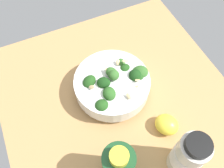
{
  "coord_description": "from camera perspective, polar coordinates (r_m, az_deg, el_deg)",
  "views": [
    {
      "loc": [
        14.57,
        28.67,
        60.25
      ],
      "look_at": [
        0.65,
        -2.25,
        4.0
      ],
      "focal_mm": 38.19,
      "sensor_mm": 36.0,
      "label": 1
    }
  ],
  "objects": [
    {
      "name": "bottle_tall",
      "position": [
        0.54,
        1.5,
        -18.95
      ],
      "size": [
        6.91,
        6.91,
        15.67
      ],
      "color": "#194723",
      "rests_on": "ground_plane"
    },
    {
      "name": "bottle_short",
      "position": [
        0.57,
        17.71,
        -15.94
      ],
      "size": [
        6.78,
        6.78,
        15.54
      ],
      "color": "beige",
      "rests_on": "ground_plane"
    },
    {
      "name": "ground_plane",
      "position": [
        0.7,
        1.23,
        -3.95
      ],
      "size": [
        64.11,
        64.11,
        4.9
      ],
      "primitive_type": "cube",
      "color": "tan"
    },
    {
      "name": "bowl_of_broccoli",
      "position": [
        0.66,
        0.21,
        0.02
      ],
      "size": [
        21.67,
        20.78,
        9.41
      ],
      "color": "white",
      "rests_on": "ground_plane"
    },
    {
      "name": "lemon_wedge",
      "position": [
        0.64,
        12.94,
        -9.44
      ],
      "size": [
        7.93,
        8.16,
        4.35
      ],
      "primitive_type": "ellipsoid",
      "rotation": [
        0.0,
        0.0,
        5.25
      ],
      "color": "yellow",
      "rests_on": "ground_plane"
    }
  ]
}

